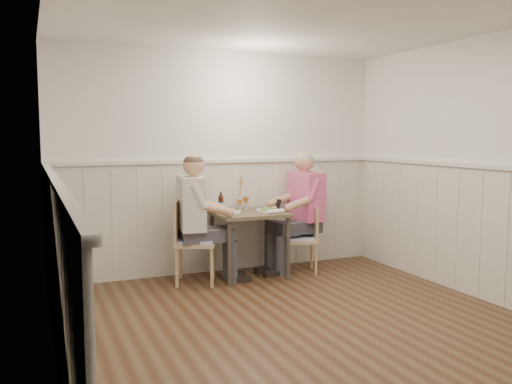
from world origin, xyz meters
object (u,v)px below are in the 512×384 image
Objects in this scene: diner_cream at (195,229)px; dining_table at (249,222)px; man_in_pink at (303,220)px; grass_vase at (239,194)px; beer_bottle at (221,203)px; chair_right at (305,236)px; chair_left at (190,238)px.

dining_table is at bearing 4.52° from diner_cream.
grass_vase is (-0.74, 0.22, 0.33)m from man_in_pink.
beer_bottle reaches higher than dining_table.
grass_vase is at bearing 163.11° from man_in_pink.
chair_right is 0.55× the size of diner_cream.
grass_vase is at bearing 22.38° from chair_left.
beer_bottle reaches higher than chair_right.
dining_table is 0.66m from diner_cream.
man_in_pink is 1.03m from beer_bottle.
beer_bottle is 0.53× the size of grass_vase.
man_in_pink reaches higher than beer_bottle.
grass_vase is at bearing 94.26° from dining_table.
dining_table is 0.72m from chair_right.
chair_left is at bearing 142.91° from diner_cream.
dining_table is 0.40m from grass_vase.
man_in_pink is at bearing 2.35° from chair_left.
man_in_pink is 1.38m from diner_cream.
chair_left is 0.59m from beer_bottle.
man_in_pink reaches higher than diner_cream.
chair_left is 0.86m from grass_vase.
chair_left is 4.16× the size of beer_bottle.
chair_right is at bearing -4.96° from dining_table.
chair_right is 0.93m from grass_vase.
man_in_pink is 1.00× the size of diner_cream.
chair_right is at bearing -0.34° from diner_cream.
chair_right is 1.36m from diner_cream.
chair_right is 1.90× the size of grass_vase.
chair_right is (0.69, -0.06, -0.21)m from dining_table.
chair_right is at bearing -24.87° from grass_vase.
grass_vase is at bearing 15.87° from beer_bottle.
diner_cream reaches higher than dining_table.
beer_bottle is (-0.96, 0.26, 0.42)m from chair_right.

